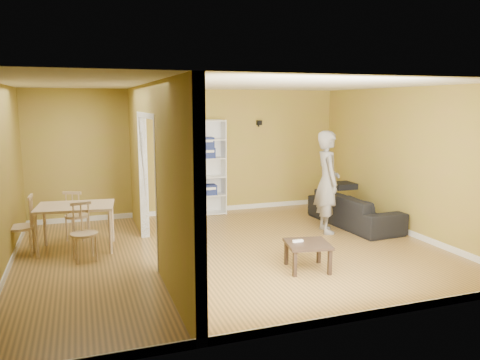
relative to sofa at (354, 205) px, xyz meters
The scene contains 15 objects.
room_shell 2.94m from the sofa, 164.56° to the right, with size 6.50×6.50×6.50m.
partition 4.07m from the sofa, 169.17° to the right, with size 0.22×5.50×2.60m, color olive, non-canonical shape.
wall_speaker 2.73m from the sofa, 121.68° to the left, with size 0.10×0.10×0.10m, color black.
sofa is the anchor object (origin of this frame).
person 1.02m from the sofa, 162.58° to the right, with size 0.61×0.79×2.16m, color slate.
bookshelf 3.14m from the sofa, 142.91° to the left, with size 0.83×0.37×1.98m.
paper_box_navy_a 3.04m from the sofa, 143.45° to the left, with size 0.41×0.27×0.21m, color navy.
paper_box_navy_b 3.20m from the sofa, 143.85° to the left, with size 0.42×0.28×0.22m, color navy.
paper_box_navy_c 3.28m from the sofa, 144.03° to the left, with size 0.42×0.27×0.21m, color navy.
coffee_table 2.73m from the sofa, 135.98° to the right, with size 0.59×0.59×0.39m.
game_controller 2.77m from the sofa, 138.80° to the right, with size 0.16×0.04×0.03m, color white.
dining_table 5.03m from the sofa, behind, with size 1.17×0.78×0.73m.
chair_left 5.83m from the sofa, behind, with size 0.43×0.43×0.94m, color tan, non-canonical shape.
chair_near 4.94m from the sofa, behind, with size 0.40×0.40×0.87m, color tan, non-canonical shape.
chair_far 5.08m from the sofa, behind, with size 0.40×0.40×0.87m, color tan, non-canonical shape.
Camera 1 is at (-2.21, -6.80, 2.32)m, focal length 35.00 mm.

